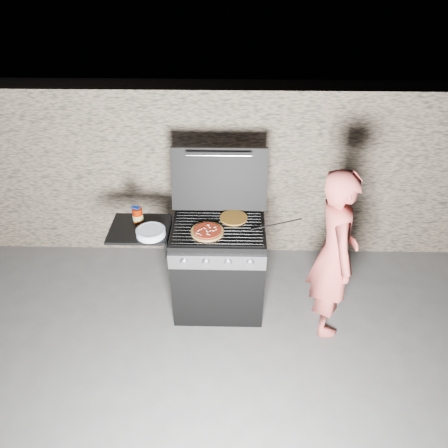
{
  "coord_description": "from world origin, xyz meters",
  "views": [
    {
      "loc": [
        0.12,
        -3.02,
        3.03
      ],
      "look_at": [
        0.05,
        0.0,
        0.95
      ],
      "focal_mm": 35.0,
      "sensor_mm": 36.0,
      "label": 1
    }
  ],
  "objects_px": {
    "pizza_topped": "(207,231)",
    "person": "(334,255)",
    "gas_grill": "(191,268)",
    "sauce_jar": "(138,215)"
  },
  "relations": [
    {
      "from": "pizza_topped",
      "to": "person",
      "type": "distance_m",
      "value": 1.06
    },
    {
      "from": "pizza_topped",
      "to": "sauce_jar",
      "type": "distance_m",
      "value": 0.63
    },
    {
      "from": "pizza_topped",
      "to": "sauce_jar",
      "type": "xyz_separation_m",
      "value": [
        -0.61,
        0.16,
        0.04
      ]
    },
    {
      "from": "person",
      "to": "pizza_topped",
      "type": "bearing_deg",
      "value": 80.04
    },
    {
      "from": "gas_grill",
      "to": "person",
      "type": "distance_m",
      "value": 1.27
    },
    {
      "from": "gas_grill",
      "to": "person",
      "type": "xyz_separation_m",
      "value": [
        1.21,
        -0.18,
        0.33
      ]
    },
    {
      "from": "gas_grill",
      "to": "person",
      "type": "relative_size",
      "value": 0.85
    },
    {
      "from": "pizza_topped",
      "to": "sauce_jar",
      "type": "height_order",
      "value": "sauce_jar"
    },
    {
      "from": "gas_grill",
      "to": "person",
      "type": "height_order",
      "value": "person"
    },
    {
      "from": "person",
      "to": "sauce_jar",
      "type": "bearing_deg",
      "value": 76.82
    }
  ]
}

